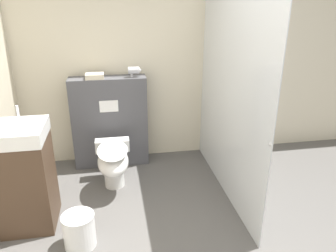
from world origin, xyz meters
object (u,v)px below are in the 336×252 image
object	(u,v)px
toilet	(113,161)
hair_drier	(134,70)
sink_vanity	(25,176)
waste_bin	(79,231)

from	to	relation	value
toilet	hair_drier	distance (m)	1.10
sink_vanity	waste_bin	world-z (taller)	sink_vanity
sink_vanity	hair_drier	bearing A→B (deg)	43.79
toilet	waste_bin	bearing A→B (deg)	-109.66
waste_bin	hair_drier	bearing A→B (deg)	66.74
toilet	sink_vanity	bearing A→B (deg)	-148.69
toilet	sink_vanity	distance (m)	0.95
sink_vanity	toilet	bearing A→B (deg)	31.31
toilet	sink_vanity	size ratio (longest dim) A/B	0.59
sink_vanity	hair_drier	size ratio (longest dim) A/B	7.14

